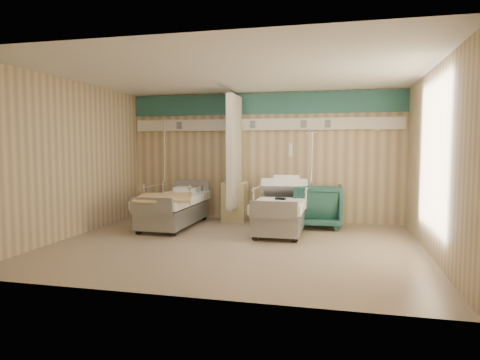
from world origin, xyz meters
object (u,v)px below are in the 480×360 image
bedside_cabinet (235,202)px  visitor_armchair (318,206)px  bed_right (282,215)px  bed_left (174,211)px  iv_stand_right (311,207)px  iv_stand_left (165,198)px

bedside_cabinet → visitor_armchair: bearing=-9.5°
bedside_cabinet → visitor_armchair: 1.82m
bed_right → visitor_armchair: 0.89m
bed_left → bedside_cabinet: bearing=40.6°
bedside_cabinet → iv_stand_right: (1.65, -0.14, -0.03)m
bed_left → iv_stand_left: 1.12m
bed_right → iv_stand_left: (-2.79, 0.93, 0.15)m
iv_stand_right → visitor_armchair: bearing=-46.1°
iv_stand_right → bed_right: bearing=-123.5°
bed_right → visitor_armchair: visitor_armchair is taller
bed_right → visitor_armchair: (0.65, 0.60, 0.12)m
iv_stand_right → iv_stand_left: 3.30m
bed_right → iv_stand_right: size_ratio=1.13×
bed_left → bedside_cabinet: size_ratio=2.54×
bed_left → iv_stand_right: iv_stand_right is taller
iv_stand_left → visitor_armchair: bearing=-5.6°
bedside_cabinet → iv_stand_left: (-1.64, 0.03, 0.04)m
iv_stand_right → iv_stand_left: (-3.29, 0.18, 0.07)m
visitor_armchair → iv_stand_left: size_ratio=0.43×
bedside_cabinet → visitor_armchair: visitor_armchair is taller
bed_left → bed_right: bearing=0.0°
visitor_armchair → iv_stand_left: bearing=-7.9°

